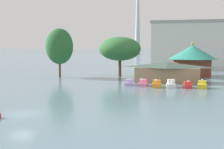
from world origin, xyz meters
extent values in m
plane|color=slate|center=(0.00, 0.00, 0.00)|extent=(2000.00, 2000.00, 0.00)
cube|color=#B299D8|center=(7.33, 27.61, 0.30)|extent=(1.94, 2.47, 0.61)
cube|color=#C8ADF0|center=(7.29, 27.89, 0.88)|extent=(1.54, 1.20, 0.54)
cylinder|color=#B299D8|center=(7.44, 26.70, 0.90)|extent=(0.14, 0.14, 0.59)
sphere|color=white|center=(7.44, 26.70, 1.34)|extent=(0.30, 0.30, 0.30)
cube|color=pink|center=(10.05, 27.23, 0.33)|extent=(1.60, 2.79, 0.67)
cube|color=pink|center=(10.06, 27.58, 0.98)|extent=(1.35, 1.26, 0.64)
cylinder|color=pink|center=(10.05, 26.12, 0.94)|extent=(0.14, 0.14, 0.54)
sphere|color=white|center=(10.05, 26.12, 1.39)|extent=(0.37, 0.37, 0.37)
cube|color=orange|center=(12.80, 25.80, 0.38)|extent=(1.76, 2.49, 0.75)
cube|color=gold|center=(12.79, 26.10, 1.07)|extent=(1.44, 1.15, 0.62)
cylinder|color=orange|center=(12.85, 24.84, 1.02)|extent=(0.14, 0.14, 0.53)
sphere|color=white|center=(12.85, 24.84, 1.48)|extent=(0.40, 0.40, 0.40)
cube|color=white|center=(15.47, 26.41, 0.37)|extent=(1.89, 2.65, 0.73)
cube|color=white|center=(15.41, 26.71, 1.10)|extent=(1.42, 1.31, 0.73)
cylinder|color=white|center=(15.66, 25.47, 0.99)|extent=(0.14, 0.14, 0.52)
sphere|color=white|center=(15.66, 25.47, 1.43)|extent=(0.35, 0.35, 0.35)
cube|color=red|center=(18.40, 26.39, 0.33)|extent=(1.69, 2.52, 0.66)
cube|color=#E8423C|center=(18.37, 26.68, 0.92)|extent=(1.32, 1.20, 0.53)
cylinder|color=red|center=(18.52, 25.45, 0.94)|extent=(0.14, 0.14, 0.57)
sphere|color=white|center=(18.52, 25.45, 1.39)|extent=(0.32, 0.32, 0.32)
cube|color=yellow|center=(20.97, 26.62, 0.39)|extent=(1.75, 2.37, 0.79)
cube|color=yellow|center=(20.99, 26.91, 1.07)|extent=(1.44, 1.10, 0.57)
cylinder|color=yellow|center=(20.93, 25.71, 1.14)|extent=(0.14, 0.14, 0.71)
sphere|color=white|center=(20.93, 25.71, 1.65)|extent=(0.31, 0.31, 0.31)
cube|color=#9E7F5B|center=(14.25, 34.98, 1.57)|extent=(13.33, 5.48, 3.14)
pyramid|color=#42564C|center=(14.25, 34.98, 3.69)|extent=(14.40, 6.30, 1.11)
cylinder|color=brown|center=(19.76, 49.03, 2.19)|extent=(9.43, 9.43, 4.39)
cone|color=teal|center=(19.76, 49.03, 6.14)|extent=(12.02, 12.02, 3.51)
sphere|color=#B7993D|center=(19.76, 49.03, 8.25)|extent=(0.70, 0.70, 0.70)
cylinder|color=brown|center=(-12.06, 38.92, 1.61)|extent=(0.54, 0.54, 3.22)
ellipsoid|color=#28602D|center=(-12.06, 38.92, 7.60)|extent=(6.68, 6.68, 8.76)
cylinder|color=brown|center=(1.97, 44.17, 2.00)|extent=(0.76, 0.76, 4.00)
ellipsoid|color=#337038|center=(1.97, 44.17, 7.00)|extent=(10.53, 10.53, 6.01)
cube|color=silver|center=(22.90, 75.50, 7.50)|extent=(31.67, 12.65, 15.00)
cube|color=#999993|center=(22.90, 75.50, 15.50)|extent=(32.30, 12.90, 1.00)
camera|label=1|loc=(17.56, -30.03, 7.63)|focal=48.28mm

